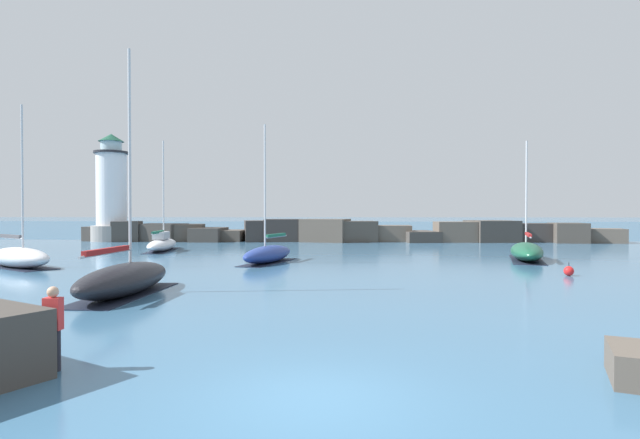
# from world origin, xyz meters

# --- Properties ---
(ground_plane) EXTENTS (600.00, 600.00, 0.00)m
(ground_plane) POSITION_xyz_m (0.00, 0.00, 0.00)
(ground_plane) COLOR #3D6B8E
(open_sea_beyond) EXTENTS (400.00, 116.00, 0.01)m
(open_sea_beyond) POSITION_xyz_m (0.00, 108.35, 0.00)
(open_sea_beyond) COLOR #2D5B7F
(open_sea_beyond) RESTS_ON ground
(breakwater_jetty) EXTENTS (61.41, 6.76, 2.59)m
(breakwater_jetty) POSITION_xyz_m (-0.21, 48.44, 1.06)
(breakwater_jetty) COLOR #423D38
(breakwater_jetty) RESTS_ON ground
(lighthouse) EXTENTS (4.56, 4.56, 12.48)m
(lighthouse) POSITION_xyz_m (-26.92, 47.56, 5.35)
(lighthouse) COLOR gray
(lighthouse) RESTS_ON ground
(foreground_rocks) EXTENTS (19.66, 5.22, 1.44)m
(foreground_rocks) POSITION_xyz_m (-4.70, 0.41, 0.63)
(foreground_rocks) COLOR #423D38
(foreground_rocks) RESTS_ON ground
(sailboat_moored_0) EXTENTS (6.38, 5.09, 9.92)m
(sailboat_moored_0) POSITION_xyz_m (-19.55, 20.41, 0.65)
(sailboat_moored_0) COLOR silver
(sailboat_moored_0) RESTS_ON ground
(sailboat_moored_1) EXTENTS (3.40, 6.78, 9.19)m
(sailboat_moored_1) POSITION_xyz_m (-4.76, 24.14, 0.61)
(sailboat_moored_1) COLOR navy
(sailboat_moored_1) RESTS_ON ground
(sailboat_moored_2) EXTENTS (4.18, 8.20, 8.52)m
(sailboat_moored_2) POSITION_xyz_m (13.25, 27.00, 0.63)
(sailboat_moored_2) COLOR #195138
(sailboat_moored_2) RESTS_ON ground
(sailboat_moored_3) EXTENTS (2.84, 7.85, 9.73)m
(sailboat_moored_3) POSITION_xyz_m (-15.68, 33.73, 0.64)
(sailboat_moored_3) COLOR white
(sailboat_moored_3) RESTS_ON ground
(sailboat_moored_4) EXTENTS (2.27, 7.03, 10.26)m
(sailboat_moored_4) POSITION_xyz_m (-8.59, 10.93, 0.67)
(sailboat_moored_4) COLOR black
(sailboat_moored_4) RESTS_ON ground
(mooring_buoy_orange_near) EXTENTS (0.52, 0.52, 0.72)m
(mooring_buoy_orange_near) POSITION_xyz_m (12.37, 18.20, 0.26)
(mooring_buoy_orange_near) COLOR red
(mooring_buoy_orange_near) RESTS_ON ground
(person_on_rocks) EXTENTS (0.36, 0.24, 1.82)m
(person_on_rocks) POSITION_xyz_m (-5.73, 1.27, 1.03)
(person_on_rocks) COLOR #282833
(person_on_rocks) RESTS_ON ground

